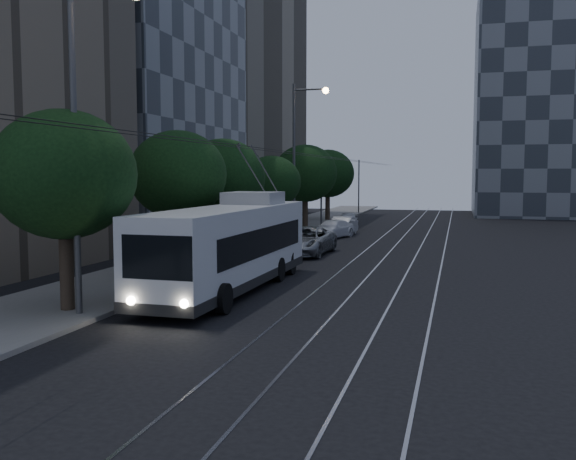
# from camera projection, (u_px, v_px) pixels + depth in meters

# --- Properties ---
(ground) EXTENTS (120.00, 120.00, 0.00)m
(ground) POSITION_uv_depth(u_px,v_px,m) (290.00, 305.00, 21.78)
(ground) COLOR black
(ground) RESTS_ON ground
(sidewalk) EXTENTS (5.00, 90.00, 0.15)m
(sidewalk) POSITION_uv_depth(u_px,v_px,m) (258.00, 239.00, 42.95)
(sidewalk) COLOR slate
(sidewalk) RESTS_ON ground
(tram_rails) EXTENTS (4.52, 90.00, 0.02)m
(tram_rails) POSITION_uv_depth(u_px,v_px,m) (409.00, 245.00, 40.38)
(tram_rails) COLOR #9B9CA4
(tram_rails) RESTS_ON ground
(overhead_wires) EXTENTS (2.23, 90.00, 6.00)m
(overhead_wires) POSITION_uv_depth(u_px,v_px,m) (294.00, 189.00, 42.00)
(overhead_wires) COLOR black
(overhead_wires) RESTS_ON ground
(building_glass_mid) EXTENTS (14.40, 18.40, 26.80)m
(building_glass_mid) POSITION_uv_depth(u_px,v_px,m) (115.00, 50.00, 46.67)
(building_glass_mid) COLOR #333941
(building_glass_mid) RESTS_ON ground
(building_tan_far) EXTENTS (14.40, 22.40, 34.80)m
(building_tan_far) POSITION_uv_depth(u_px,v_px,m) (215.00, 47.00, 65.57)
(building_tan_far) COLOR gray
(building_tan_far) RESTS_ON ground
(trolleybus) EXTENTS (2.85, 12.43, 5.63)m
(trolleybus) POSITION_uv_depth(u_px,v_px,m) (230.00, 246.00, 24.39)
(trolleybus) COLOR silver
(trolleybus) RESTS_ON ground
(pickup_silver) EXTENTS (2.79, 5.61, 1.53)m
(pickup_silver) POSITION_uv_depth(u_px,v_px,m) (305.00, 241.00, 35.40)
(pickup_silver) COLOR gray
(pickup_silver) RESTS_ON ground
(car_white_a) EXTENTS (3.14, 4.89, 1.55)m
(car_white_a) POSITION_uv_depth(u_px,v_px,m) (284.00, 239.00, 36.23)
(car_white_a) COLOR silver
(car_white_a) RESTS_ON ground
(car_white_b) EXTENTS (3.01, 4.57, 1.23)m
(car_white_b) POSITION_uv_depth(u_px,v_px,m) (332.00, 229.00, 44.66)
(car_white_b) COLOR white
(car_white_b) RESTS_ON ground
(car_white_c) EXTENTS (1.75, 4.16, 1.34)m
(car_white_c) POSITION_uv_depth(u_px,v_px,m) (342.00, 226.00, 46.65)
(car_white_c) COLOR #B0B1B5
(car_white_c) RESTS_ON ground
(car_white_d) EXTENTS (2.15, 4.04, 1.31)m
(car_white_d) POSITION_uv_depth(u_px,v_px,m) (348.00, 220.00, 52.78)
(car_white_d) COLOR silver
(car_white_d) RESTS_ON ground
(tree_0) EXTENTS (4.52, 4.52, 6.47)m
(tree_0) POSITION_uv_depth(u_px,v_px,m) (64.00, 175.00, 20.04)
(tree_0) COLOR #32241C
(tree_0) RESTS_ON ground
(tree_1) EXTENTS (4.30, 4.30, 6.36)m
(tree_1) POSITION_uv_depth(u_px,v_px,m) (178.00, 175.00, 28.17)
(tree_1) COLOR #32241C
(tree_1) RESTS_ON ground
(tree_2) EXTENTS (4.45, 4.45, 6.29)m
(tree_2) POSITION_uv_depth(u_px,v_px,m) (223.00, 177.00, 33.53)
(tree_2) COLOR #32241C
(tree_2) RESTS_ON ground
(tree_3) EXTENTS (3.87, 3.87, 5.66)m
(tree_3) POSITION_uv_depth(u_px,v_px,m) (272.00, 182.00, 42.25)
(tree_3) COLOR #32241C
(tree_3) RESTS_ON ground
(tree_4) EXTENTS (5.11, 5.11, 6.80)m
(tree_4) POSITION_uv_depth(u_px,v_px,m) (305.00, 173.00, 51.42)
(tree_4) COLOR #32241C
(tree_4) RESTS_ON ground
(tree_5) EXTENTS (4.99, 4.99, 6.74)m
(tree_5) POSITION_uv_depth(u_px,v_px,m) (328.00, 174.00, 60.16)
(tree_5) COLOR #32241C
(tree_5) RESTS_ON ground
(streetlamp_near) EXTENTS (2.46, 0.44, 10.18)m
(streetlamp_near) POSITION_uv_depth(u_px,v_px,m) (86.00, 118.00, 19.19)
(streetlamp_near) COLOR #4F4F51
(streetlamp_near) RESTS_ON ground
(streetlamp_far) EXTENTS (2.57, 0.44, 10.70)m
(streetlamp_far) POSITION_uv_depth(u_px,v_px,m) (300.00, 146.00, 44.81)
(streetlamp_far) COLOR #4F4F51
(streetlamp_far) RESTS_ON ground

